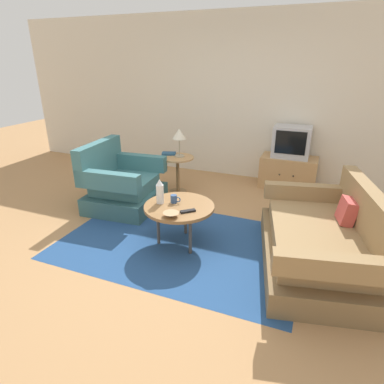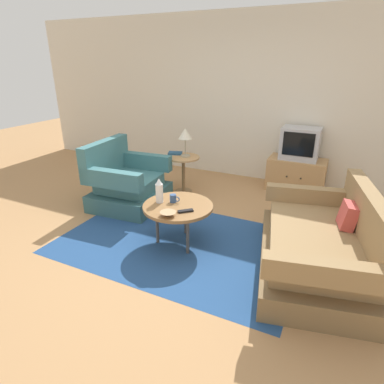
{
  "view_description": "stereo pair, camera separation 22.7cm",
  "coord_description": "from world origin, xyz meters",
  "px_view_note": "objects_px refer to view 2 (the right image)",
  "views": [
    {
      "loc": [
        1.25,
        -2.99,
        1.96
      ],
      "look_at": [
        -0.03,
        0.19,
        0.55
      ],
      "focal_mm": 30.16,
      "sensor_mm": 36.0,
      "label": 1
    },
    {
      "loc": [
        1.46,
        -2.9,
        1.96
      ],
      "look_at": [
        -0.03,
        0.19,
        0.55
      ],
      "focal_mm": 30.16,
      "sensor_mm": 36.0,
      "label": 2
    }
  ],
  "objects_px": {
    "side_table": "(183,167)",
    "television": "(300,143)",
    "armchair": "(126,184)",
    "book": "(175,153)",
    "table_lamp": "(185,135)",
    "mug": "(173,198)",
    "bowl": "(168,214)",
    "tv_remote_dark": "(186,211)",
    "vase": "(159,191)",
    "tv_stand": "(296,174)",
    "coffee_table": "(178,208)",
    "couch": "(321,248)"
  },
  "relations": [
    {
      "from": "bowl",
      "to": "armchair",
      "type": "bearing_deg",
      "value": 142.92
    },
    {
      "from": "coffee_table",
      "to": "vase",
      "type": "bearing_deg",
      "value": -174.24
    },
    {
      "from": "tv_stand",
      "to": "mug",
      "type": "height_order",
      "value": "mug"
    },
    {
      "from": "side_table",
      "to": "bowl",
      "type": "distance_m",
      "value": 1.81
    },
    {
      "from": "couch",
      "to": "television",
      "type": "height_order",
      "value": "television"
    },
    {
      "from": "armchair",
      "to": "book",
      "type": "relative_size",
      "value": 4.26
    },
    {
      "from": "armchair",
      "to": "table_lamp",
      "type": "height_order",
      "value": "table_lamp"
    },
    {
      "from": "vase",
      "to": "armchair",
      "type": "bearing_deg",
      "value": 145.47
    },
    {
      "from": "armchair",
      "to": "couch",
      "type": "distance_m",
      "value": 2.74
    },
    {
      "from": "table_lamp",
      "to": "mug",
      "type": "height_order",
      "value": "table_lamp"
    },
    {
      "from": "bowl",
      "to": "television",
      "type": "bearing_deg",
      "value": 71.02
    },
    {
      "from": "armchair",
      "to": "book",
      "type": "height_order",
      "value": "armchair"
    },
    {
      "from": "tv_remote_dark",
      "to": "armchair",
      "type": "bearing_deg",
      "value": 107.62
    },
    {
      "from": "armchair",
      "to": "couch",
      "type": "xyz_separation_m",
      "value": [
        2.69,
        -0.52,
        -0.03
      ]
    },
    {
      "from": "armchair",
      "to": "vase",
      "type": "xyz_separation_m",
      "value": [
        0.97,
        -0.67,
        0.31
      ]
    },
    {
      "from": "vase",
      "to": "television",
      "type": "bearing_deg",
      "value": 63.81
    },
    {
      "from": "vase",
      "to": "book",
      "type": "bearing_deg",
      "value": 112.32
    },
    {
      "from": "couch",
      "to": "book",
      "type": "relative_size",
      "value": 7.33
    },
    {
      "from": "tv_stand",
      "to": "tv_remote_dark",
      "type": "height_order",
      "value": "tv_stand"
    },
    {
      "from": "tv_stand",
      "to": "bowl",
      "type": "bearing_deg",
      "value": -109.09
    },
    {
      "from": "side_table",
      "to": "television",
      "type": "height_order",
      "value": "television"
    },
    {
      "from": "mug",
      "to": "tv_remote_dark",
      "type": "relative_size",
      "value": 0.78
    },
    {
      "from": "coffee_table",
      "to": "couch",
      "type": "bearing_deg",
      "value": 4.58
    },
    {
      "from": "vase",
      "to": "tv_remote_dark",
      "type": "relative_size",
      "value": 1.84
    },
    {
      "from": "book",
      "to": "bowl",
      "type": "bearing_deg",
      "value": -83.4
    },
    {
      "from": "tv_stand",
      "to": "table_lamp",
      "type": "distance_m",
      "value": 1.89
    },
    {
      "from": "armchair",
      "to": "tv_stand",
      "type": "relative_size",
      "value": 1.21
    },
    {
      "from": "table_lamp",
      "to": "book",
      "type": "bearing_deg",
      "value": 166.2
    },
    {
      "from": "armchair",
      "to": "tv_remote_dark",
      "type": "relative_size",
      "value": 6.89
    },
    {
      "from": "table_lamp",
      "to": "vase",
      "type": "height_order",
      "value": "table_lamp"
    },
    {
      "from": "coffee_table",
      "to": "vase",
      "type": "height_order",
      "value": "vase"
    },
    {
      "from": "coffee_table",
      "to": "table_lamp",
      "type": "distance_m",
      "value": 1.62
    },
    {
      "from": "vase",
      "to": "bowl",
      "type": "xyz_separation_m",
      "value": [
        0.26,
        -0.26,
        -0.11
      ]
    },
    {
      "from": "mug",
      "to": "tv_remote_dark",
      "type": "xyz_separation_m",
      "value": [
        0.23,
        -0.16,
        -0.04
      ]
    },
    {
      "from": "bowl",
      "to": "tv_remote_dark",
      "type": "height_order",
      "value": "bowl"
    },
    {
      "from": "side_table",
      "to": "vase",
      "type": "xyz_separation_m",
      "value": [
        0.43,
        -1.42,
        0.19
      ]
    },
    {
      "from": "side_table",
      "to": "table_lamp",
      "type": "height_order",
      "value": "table_lamp"
    },
    {
      "from": "couch",
      "to": "television",
      "type": "bearing_deg",
      "value": 2.56
    },
    {
      "from": "mug",
      "to": "book",
      "type": "xyz_separation_m",
      "value": [
        -0.75,
        1.43,
        0.08
      ]
    },
    {
      "from": "television",
      "to": "book",
      "type": "height_order",
      "value": "television"
    },
    {
      "from": "vase",
      "to": "mug",
      "type": "relative_size",
      "value": 2.36
    },
    {
      "from": "tv_remote_dark",
      "to": "side_table",
      "type": "bearing_deg",
      "value": 75.19
    },
    {
      "from": "couch",
      "to": "table_lamp",
      "type": "height_order",
      "value": "table_lamp"
    },
    {
      "from": "television",
      "to": "tv_stand",
      "type": "bearing_deg",
      "value": -90.0
    },
    {
      "from": "book",
      "to": "table_lamp",
      "type": "bearing_deg",
      "value": -33.56
    },
    {
      "from": "armchair",
      "to": "table_lamp",
      "type": "distance_m",
      "value": 1.14
    },
    {
      "from": "side_table",
      "to": "book",
      "type": "relative_size",
      "value": 2.35
    },
    {
      "from": "mug",
      "to": "tv_stand",
      "type": "bearing_deg",
      "value": 65.85
    },
    {
      "from": "coffee_table",
      "to": "side_table",
      "type": "relative_size",
      "value": 1.33
    },
    {
      "from": "coffee_table",
      "to": "tv_stand",
      "type": "distance_m",
      "value": 2.47
    }
  ]
}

